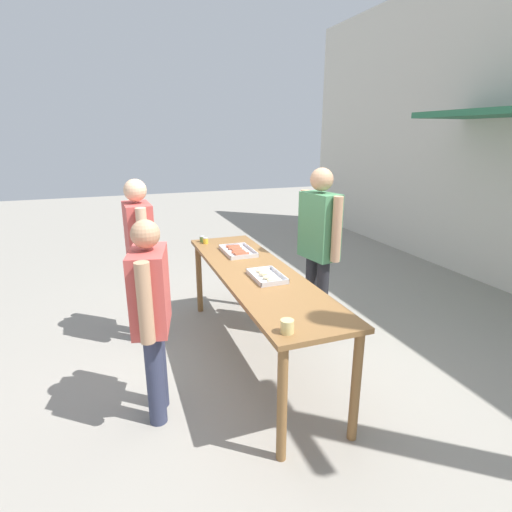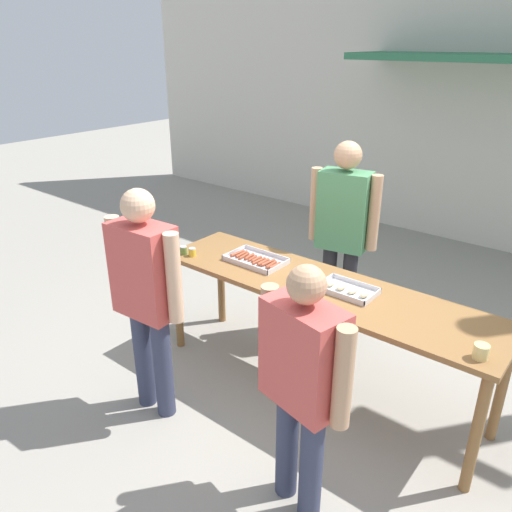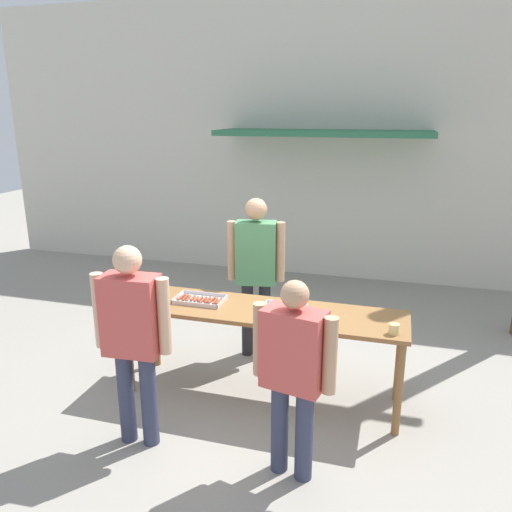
# 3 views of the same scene
# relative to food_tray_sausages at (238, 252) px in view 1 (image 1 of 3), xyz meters

# --- Properties ---
(ground_plane) EXTENTS (24.00, 24.00, 0.00)m
(ground_plane) POSITION_rel_food_tray_sausages_xyz_m (0.64, -0.03, -0.93)
(ground_plane) COLOR gray
(serving_table) EXTENTS (2.69, 0.70, 0.92)m
(serving_table) POSITION_rel_food_tray_sausages_xyz_m (0.64, -0.03, -0.12)
(serving_table) COLOR brown
(serving_table) RESTS_ON ground
(food_tray_sausages) EXTENTS (0.48, 0.31, 0.04)m
(food_tray_sausages) POSITION_rel_food_tray_sausages_xyz_m (0.00, 0.00, 0.00)
(food_tray_sausages) COLOR silver
(food_tray_sausages) RESTS_ON serving_table
(food_tray_buns) EXTENTS (0.40, 0.26, 0.05)m
(food_tray_buns) POSITION_rel_food_tray_sausages_xyz_m (0.85, -0.00, 0.00)
(food_tray_buns) COLOR silver
(food_tray_buns) RESTS_ON serving_table
(condiment_jar_mustard) EXTENTS (0.06, 0.06, 0.07)m
(condiment_jar_mustard) POSITION_rel_food_tray_sausages_xyz_m (-0.58, -0.26, 0.02)
(condiment_jar_mustard) COLOR #567A38
(condiment_jar_mustard) RESTS_ON serving_table
(condiment_jar_ketchup) EXTENTS (0.06, 0.06, 0.07)m
(condiment_jar_ketchup) POSITION_rel_food_tray_sausages_xyz_m (-0.49, -0.24, 0.02)
(condiment_jar_ketchup) COLOR gold
(condiment_jar_ketchup) RESTS_ON serving_table
(beer_cup) EXTENTS (0.09, 0.09, 0.09)m
(beer_cup) POSITION_rel_food_tray_sausages_xyz_m (1.84, -0.25, 0.03)
(beer_cup) COLOR #DBC67A
(beer_cup) RESTS_ON serving_table
(person_server_behind_table) EXTENTS (0.62, 0.31, 1.83)m
(person_server_behind_table) POSITION_rel_food_tray_sausages_xyz_m (0.34, 0.79, 0.16)
(person_server_behind_table) COLOR #232328
(person_server_behind_table) RESTS_ON ground
(person_customer_holding_hotdog) EXTENTS (0.65, 0.28, 1.73)m
(person_customer_holding_hotdog) POSITION_rel_food_tray_sausages_xyz_m (-0.17, -1.00, 0.09)
(person_customer_holding_hotdog) COLOR #333851
(person_customer_holding_hotdog) RESTS_ON ground
(person_customer_with_cup) EXTENTS (0.64, 0.34, 1.58)m
(person_customer_with_cup) POSITION_rel_food_tray_sausages_xyz_m (1.15, -1.03, -0.00)
(person_customer_with_cup) COLOR #333851
(person_customer_with_cup) RESTS_ON ground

